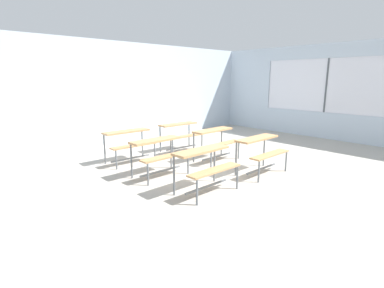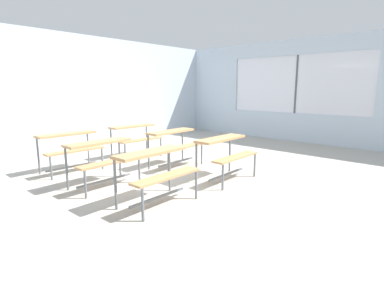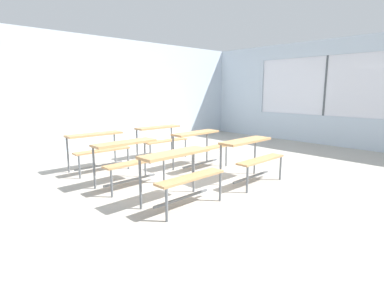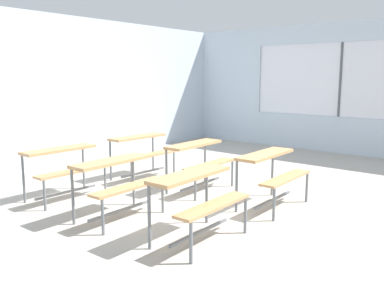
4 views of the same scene
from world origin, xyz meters
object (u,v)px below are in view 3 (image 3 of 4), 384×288
object	(u,v)px
desk_bench_r0c0	(180,166)
desk_bench_r2c1	(161,134)
desk_bench_r0c1	(251,151)
desk_bench_r1c1	(200,141)
desk_bench_r2c0	(97,143)
desk_bench_r1c0	(129,153)

from	to	relation	value
desk_bench_r0c0	desk_bench_r2c1	xyz separation A→B (m)	(1.57, 2.53, 0.00)
desk_bench_r0c1	desk_bench_r1c1	bearing A→B (deg)	87.70
desk_bench_r0c0	desk_bench_r2c0	world-z (taller)	same
desk_bench_r0c1	desk_bench_r1c1	size ratio (longest dim) A/B	0.99
desk_bench_r0c0	desk_bench_r0c1	xyz separation A→B (m)	(1.57, -0.04, 0.00)
desk_bench_r0c1	desk_bench_r2c0	distance (m)	2.99
desk_bench_r0c1	desk_bench_r2c0	size ratio (longest dim) A/B	1.00
desk_bench_r2c0	desk_bench_r1c0	bearing A→B (deg)	-91.46
desk_bench_r0c0	desk_bench_r1c1	world-z (taller)	same
desk_bench_r0c0	desk_bench_r2c0	distance (m)	2.49
desk_bench_r1c1	desk_bench_r2c1	xyz separation A→B (m)	(-0.02, 1.28, 0.00)
desk_bench_r0c0	desk_bench_r2c0	bearing A→B (deg)	89.36
desk_bench_r0c1	desk_bench_r2c0	xyz separation A→B (m)	(-1.59, 2.53, 0.00)
desk_bench_r1c1	desk_bench_r2c0	xyz separation A→B (m)	(-1.62, 1.24, 0.00)
desk_bench_r2c1	desk_bench_r1c0	bearing A→B (deg)	-140.01
desk_bench_r0c0	desk_bench_r1c1	size ratio (longest dim) A/B	0.99
desk_bench_r1c1	desk_bench_r2c1	distance (m)	1.28
desk_bench_r0c1	desk_bench_r2c1	world-z (taller)	same
desk_bench_r0c1	desk_bench_r1c0	bearing A→B (deg)	141.27
desk_bench_r1c0	desk_bench_r0c0	bearing A→B (deg)	-87.49
desk_bench_r1c0	desk_bench_r2c1	distance (m)	2.10
desk_bench_r0c0	desk_bench_r1c0	size ratio (longest dim) A/B	1.00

